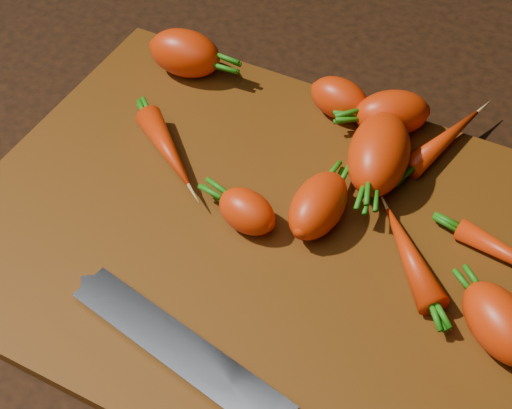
% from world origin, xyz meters
% --- Properties ---
extents(ground, '(2.00, 2.00, 0.01)m').
position_xyz_m(ground, '(0.00, 0.00, -0.01)').
color(ground, black).
extents(cutting_board, '(0.50, 0.40, 0.01)m').
position_xyz_m(cutting_board, '(0.00, 0.00, 0.01)').
color(cutting_board, '#4D2808').
rests_on(cutting_board, ground).
extents(carrot_0, '(0.08, 0.06, 0.05)m').
position_xyz_m(carrot_0, '(-0.16, 0.16, 0.04)').
color(carrot_0, '#F13205').
rests_on(carrot_0, cutting_board).
extents(carrot_1, '(0.06, 0.05, 0.04)m').
position_xyz_m(carrot_1, '(-0.00, -0.00, 0.03)').
color(carrot_1, '#F13205').
rests_on(carrot_1, cutting_board).
extents(carrot_2, '(0.07, 0.11, 0.06)m').
position_xyz_m(carrot_2, '(0.08, 0.11, 0.04)').
color(carrot_2, '#F13205').
rests_on(carrot_2, cutting_board).
extents(carrot_3, '(0.05, 0.08, 0.04)m').
position_xyz_m(carrot_3, '(0.05, 0.03, 0.03)').
color(carrot_3, '#F13205').
rests_on(carrot_3, cutting_board).
extents(carrot_4, '(0.09, 0.08, 0.05)m').
position_xyz_m(carrot_4, '(0.07, 0.17, 0.03)').
color(carrot_4, '#F13205').
rests_on(carrot_4, cutting_board).
extents(carrot_5, '(0.07, 0.05, 0.04)m').
position_xyz_m(carrot_5, '(0.01, 0.17, 0.03)').
color(carrot_5, '#F13205').
rests_on(carrot_5, cutting_board).
extents(carrot_6, '(0.09, 0.08, 0.04)m').
position_xyz_m(carrot_6, '(0.22, -0.01, 0.03)').
color(carrot_6, '#F13205').
rests_on(carrot_6, cutting_board).
extents(carrot_7, '(0.06, 0.11, 0.02)m').
position_xyz_m(carrot_7, '(0.12, 0.17, 0.02)').
color(carrot_7, '#F13205').
rests_on(carrot_7, cutting_board).
extents(carrot_9, '(0.09, 0.09, 0.03)m').
position_xyz_m(carrot_9, '(0.14, 0.02, 0.03)').
color(carrot_9, '#F13205').
rests_on(carrot_9, cutting_board).
extents(carrot_10, '(0.10, 0.08, 0.03)m').
position_xyz_m(carrot_10, '(-0.11, 0.04, 0.03)').
color(carrot_10, '#F13205').
rests_on(carrot_10, cutting_board).
extents(knife, '(0.31, 0.08, 0.02)m').
position_xyz_m(knife, '(0.02, -0.14, 0.02)').
color(knife, gray).
rests_on(knife, cutting_board).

